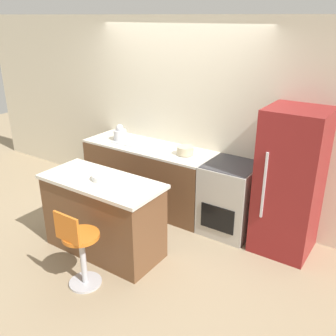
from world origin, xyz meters
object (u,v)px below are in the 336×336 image
Objects in this scene: oven_range at (230,198)px; mixing_bowl at (185,150)px; refrigerator at (290,183)px; kettle at (120,134)px; stool_chair at (80,249)px.

mixing_bowl is at bearing -178.88° from oven_range.
refrigerator is 2.48m from kettle.
refrigerator reaches higher than mixing_bowl.
kettle is at bearing -179.56° from refrigerator.
kettle is at bearing 180.00° from mixing_bowl.
mixing_bowl reaches higher than stool_chair.
stool_chair is at bearing -60.93° from kettle.
kettle is 1.04× the size of mixing_bowl.
kettle is 1.11m from mixing_bowl.
refrigerator is at bearing 0.80° from mixing_bowl.
refrigerator is 2.38m from stool_chair.
oven_range reaches higher than stool_chair.
mixing_bowl is at bearing 0.00° from kettle.
oven_range is 1.85m from kettle.
mixing_bowl is at bearing 86.72° from stool_chair.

